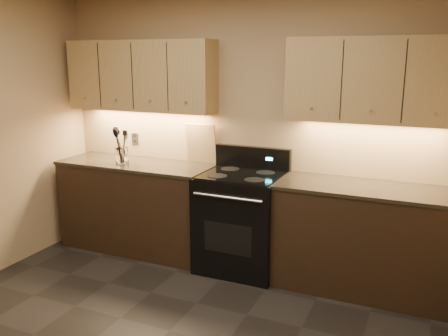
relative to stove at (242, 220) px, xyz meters
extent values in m
cube|color=tan|center=(-0.08, 0.32, 0.82)|extent=(4.00, 0.04, 2.60)
cube|color=black|center=(-1.18, 0.02, -0.03)|extent=(1.60, 0.60, 0.90)
cube|color=#362E22|center=(-1.18, 0.02, 0.44)|extent=(1.62, 0.62, 0.03)
cube|color=black|center=(1.10, 0.02, -0.03)|extent=(1.44, 0.60, 0.90)
cube|color=#362E22|center=(1.10, 0.02, 0.44)|extent=(1.46, 0.62, 0.03)
cube|color=black|center=(0.00, -0.01, -0.02)|extent=(0.76, 0.65, 0.92)
cube|color=black|center=(0.00, -0.01, 0.45)|extent=(0.70, 0.60, 0.01)
cube|color=black|center=(0.00, 0.28, 0.55)|extent=(0.76, 0.07, 0.22)
cube|color=#19E5F2|center=(0.18, 0.24, 0.56)|extent=(0.06, 0.00, 0.03)
cylinder|color=silver|center=(0.00, -0.35, 0.32)|extent=(0.65, 0.02, 0.02)
cube|color=black|center=(0.00, -0.33, -0.07)|extent=(0.46, 0.00, 0.28)
cylinder|color=black|center=(-0.18, -0.16, 0.45)|extent=(0.18, 0.18, 0.00)
cylinder|color=black|center=(0.18, -0.16, 0.45)|extent=(0.18, 0.18, 0.00)
cylinder|color=black|center=(-0.18, 0.14, 0.45)|extent=(0.18, 0.18, 0.00)
cylinder|color=black|center=(0.18, 0.14, 0.45)|extent=(0.18, 0.18, 0.00)
cube|color=tan|center=(-1.18, 0.17, 1.32)|extent=(1.60, 0.30, 0.70)
cube|color=tan|center=(1.10, 0.17, 1.32)|extent=(1.44, 0.30, 0.70)
cube|color=#B2B5BA|center=(-1.38, 0.31, 0.64)|extent=(0.08, 0.01, 0.12)
cylinder|color=white|center=(-1.28, -0.07, 0.53)|extent=(0.14, 0.14, 0.16)
cylinder|color=white|center=(-1.28, -0.07, 0.46)|extent=(0.13, 0.13, 0.02)
cube|color=tan|center=(-0.56, 0.28, 0.65)|extent=(0.32, 0.08, 0.40)
camera|label=1|loc=(1.56, -3.96, 1.51)|focal=38.00mm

